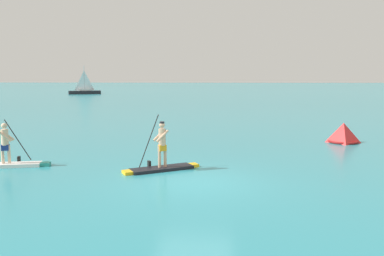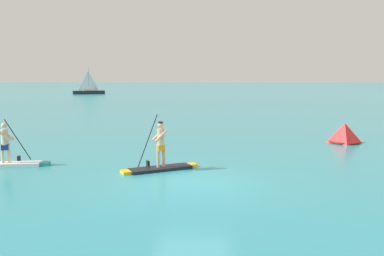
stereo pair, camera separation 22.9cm
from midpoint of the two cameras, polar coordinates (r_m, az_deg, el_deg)
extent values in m
plane|color=teal|center=(13.03, -0.08, -7.76)|extent=(440.00, 440.00, 0.00)
cube|color=white|center=(16.82, -25.71, -4.80)|extent=(2.78, 1.12, 0.13)
cube|color=teal|center=(16.42, -20.61, -4.83)|extent=(0.42, 0.46, 0.13)
cylinder|color=beige|center=(16.68, -25.06, -3.41)|extent=(0.11, 0.11, 0.70)
cylinder|color=beige|center=(16.75, -25.82, -3.41)|extent=(0.11, 0.11, 0.70)
cube|color=navy|center=(16.67, -25.49, -2.53)|extent=(0.30, 0.27, 0.22)
cylinder|color=beige|center=(16.61, -25.57, -1.20)|extent=(0.26, 0.26, 0.60)
sphere|color=beige|center=(16.56, -25.65, 0.29)|extent=(0.21, 0.21, 0.21)
cylinder|color=beige|center=(16.73, -25.26, -0.94)|extent=(0.50, 0.19, 0.45)
cylinder|color=beige|center=(16.45, -25.57, -1.09)|extent=(0.50, 0.19, 0.45)
cylinder|color=black|center=(16.90, -24.01, -1.57)|extent=(0.92, 0.23, 1.62)
cube|color=black|center=(17.04, -23.87, -4.26)|extent=(0.12, 0.21, 0.32)
cube|color=black|center=(14.70, -4.80, -5.81)|extent=(2.34, 1.76, 0.11)
cube|color=yellow|center=(14.28, -9.69, -6.29)|extent=(0.49, 0.55, 0.11)
cube|color=yellow|center=(15.22, -0.22, -5.33)|extent=(0.45, 0.49, 0.11)
cylinder|color=tan|center=(14.57, -5.12, -4.08)|extent=(0.11, 0.11, 0.81)
cylinder|color=tan|center=(14.65, -4.32, -4.01)|extent=(0.11, 0.11, 0.81)
cube|color=orange|center=(14.55, -4.73, -2.83)|extent=(0.34, 0.32, 0.22)
cylinder|color=tan|center=(14.49, -4.75, -1.30)|extent=(0.26, 0.26, 0.61)
sphere|color=tan|center=(14.43, -4.77, 0.42)|extent=(0.21, 0.21, 0.21)
cylinder|color=black|center=(14.41, -4.77, 0.80)|extent=(0.18, 0.18, 0.06)
cylinder|color=tan|center=(14.32, -4.71, -1.16)|extent=(0.45, 0.33, 0.47)
cylinder|color=tan|center=(14.60, -5.16, -1.00)|extent=(0.45, 0.33, 0.47)
cylinder|color=black|center=(14.79, -6.63, -1.85)|extent=(0.70, 0.44, 1.94)
cube|color=black|center=(14.96, -6.58, -5.30)|extent=(0.17, 0.21, 0.32)
pyramid|color=red|center=(22.04, 20.56, -0.63)|extent=(1.44, 1.44, 1.03)
torus|color=maroon|center=(22.10, 20.50, -1.80)|extent=(1.53, 1.53, 0.12)
cube|color=black|center=(81.70, -15.18, 4.94)|extent=(6.17, 4.10, 0.66)
cylinder|color=#B2B2B7|center=(81.65, -15.25, 6.89)|extent=(0.12, 0.12, 4.92)
pyramid|color=white|center=(81.65, -15.24, 6.61)|extent=(2.41, 1.44, 3.91)
cube|color=silver|center=(81.69, -15.19, 5.31)|extent=(2.46, 1.97, 0.40)
camera|label=1|loc=(0.11, -90.35, -0.05)|focal=37.28mm
camera|label=2|loc=(0.11, 89.65, 0.05)|focal=37.28mm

